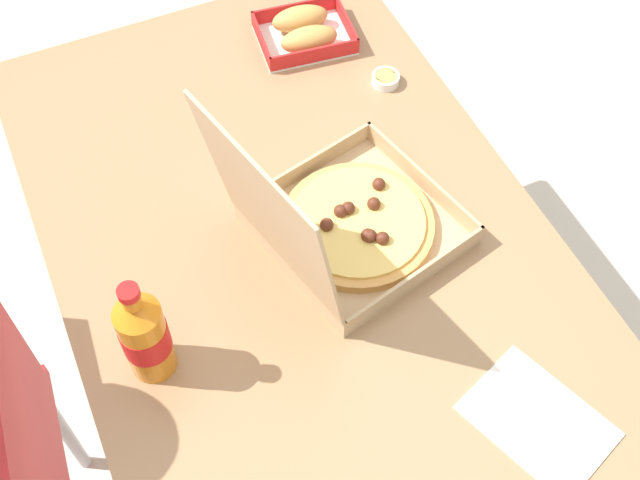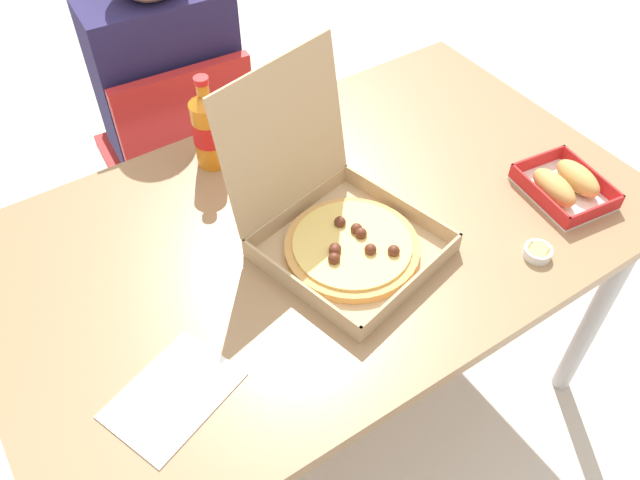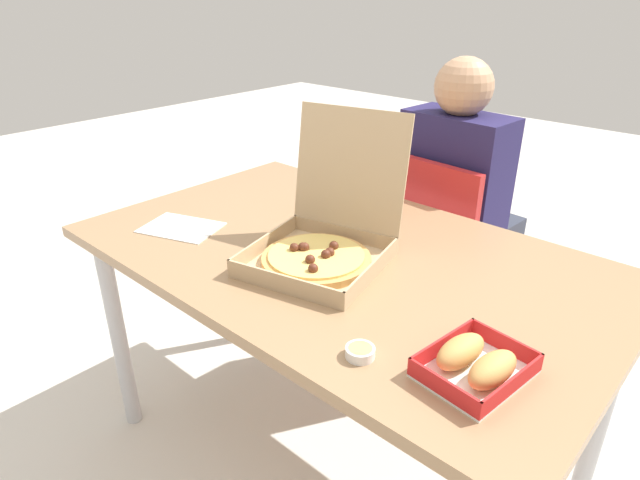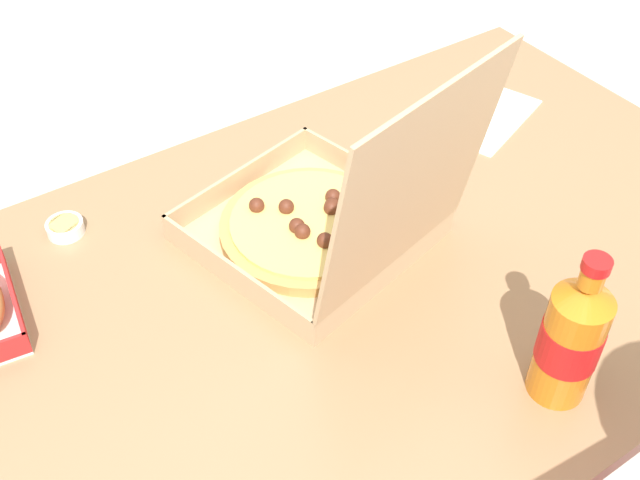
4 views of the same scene
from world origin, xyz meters
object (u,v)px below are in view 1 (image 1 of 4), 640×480
pizza_box_open (344,223)px  cola_bottle (144,335)px  paper_menu (538,421)px  bread_side_box (305,31)px  dipping_sauce_cup (386,79)px

pizza_box_open → cola_bottle: (-0.09, 0.37, 0.05)m
paper_menu → bread_side_box: bearing=-21.4°
bread_side_box → paper_menu: (-0.92, 0.02, -0.02)m
cola_bottle → paper_menu: cola_bottle is taller
bread_side_box → pizza_box_open: bearing=163.8°
dipping_sauce_cup → cola_bottle: bearing=123.4°
pizza_box_open → dipping_sauce_cup: pizza_box_open is taller
bread_side_box → dipping_sauce_cup: bearing=-151.8°
bread_side_box → paper_menu: bread_side_box is taller
bread_side_box → paper_menu: size_ratio=0.99×
paper_menu → dipping_sauce_cup: 0.75m
pizza_box_open → dipping_sauce_cup: 0.40m
bread_side_box → dipping_sauce_cup: 0.21m
pizza_box_open → cola_bottle: size_ratio=1.89×
cola_bottle → pizza_box_open: bearing=-75.9°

